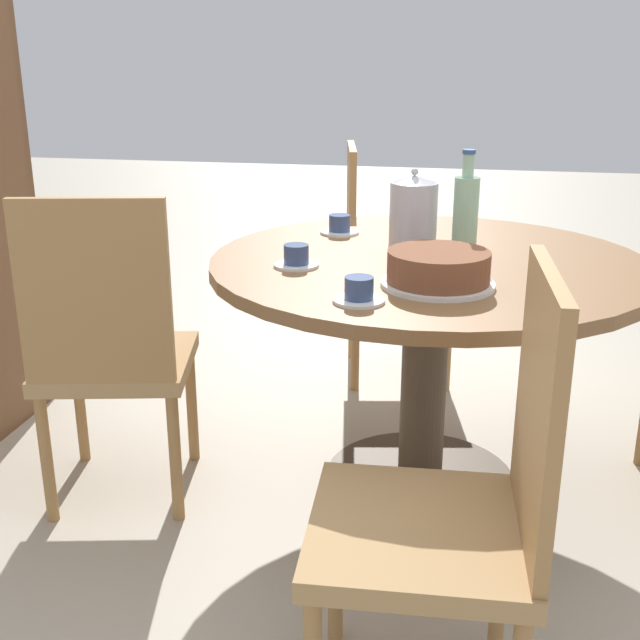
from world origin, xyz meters
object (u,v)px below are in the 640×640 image
object	(u,v)px
chair_d	(111,349)
water_bottle	(465,214)
cup_a	(340,226)
cup_b	(296,258)
coffee_pot	(413,216)
cake_main	(438,269)
chair_a	(458,504)
chair_c	(382,261)
cup_c	(359,292)

from	to	relation	value
chair_d	water_bottle	size ratio (longest dim) A/B	3.08
cup_a	cup_b	xyz separation A→B (m)	(-0.43, 0.05, 0.00)
coffee_pot	cake_main	size ratio (longest dim) A/B	0.87
coffee_pot	cup_b	world-z (taller)	coffee_pot
chair_a	water_bottle	distance (m)	1.00
chair_c	coffee_pot	xyz separation A→B (m)	(-0.83, -0.18, 0.35)
cup_b	cake_main	bearing A→B (deg)	-107.11
chair_c	water_bottle	xyz separation A→B (m)	(-0.84, -0.33, 0.36)
chair_a	cup_b	size ratio (longest dim) A/B	7.52
chair_d	coffee_pot	world-z (taller)	coffee_pot
coffee_pot	water_bottle	world-z (taller)	water_bottle
cake_main	cup_a	xyz separation A→B (m)	(0.55, 0.34, -0.02)
chair_d	water_bottle	world-z (taller)	water_bottle
coffee_pot	cup_c	xyz separation A→B (m)	(-0.48, 0.08, -0.09)
chair_c	cake_main	xyz separation A→B (m)	(-1.15, -0.27, 0.28)
cup_c	chair_d	bearing A→B (deg)	75.95
coffee_pot	cup_b	distance (m)	0.37
cake_main	cup_b	world-z (taller)	cake_main
cup_a	chair_a	bearing A→B (deg)	-159.92
chair_a	chair_d	size ratio (longest dim) A/B	1.00
cup_a	water_bottle	bearing A→B (deg)	-121.07
coffee_pot	cup_b	size ratio (longest dim) A/B	2.00
chair_c	cup_c	world-z (taller)	chair_c
coffee_pot	cup_c	bearing A→B (deg)	170.30
chair_d	cup_a	size ratio (longest dim) A/B	7.52
chair_d	water_bottle	xyz separation A→B (m)	(0.29, -0.96, 0.36)
chair_d	cup_a	bearing A→B (deg)	-148.87
cup_a	chair_c	bearing A→B (deg)	-6.90
coffee_pot	chair_c	bearing A→B (deg)	12.11
cake_main	water_bottle	bearing A→B (deg)	-10.16
chair_a	cup_a	xyz separation A→B (m)	(1.17, 0.43, 0.26)
cup_b	cup_c	xyz separation A→B (m)	(-0.29, -0.22, 0.00)
chair_a	cup_a	world-z (taller)	chair_a
cup_a	cup_b	world-z (taller)	same
cup_b	coffee_pot	bearing A→B (deg)	-56.48
chair_c	cup_c	distance (m)	1.35
chair_d	chair_a	bearing A→B (deg)	134.85
cup_b	chair_a	bearing A→B (deg)	-147.40
chair_a	coffee_pot	distance (m)	1.02
chair_a	chair_d	bearing A→B (deg)	-126.08
chair_d	cup_c	size ratio (longest dim) A/B	7.52
cup_b	chair_d	bearing A→B (deg)	101.53
coffee_pot	cup_c	world-z (taller)	coffee_pot
chair_a	cup_c	size ratio (longest dim) A/B	7.52
chair_c	cup_a	size ratio (longest dim) A/B	7.52
chair_c	cup_b	distance (m)	1.07
coffee_pot	cup_a	world-z (taller)	coffee_pot
coffee_pot	cup_a	bearing A→B (deg)	47.49
chair_a	cup_c	distance (m)	0.58
cup_c	coffee_pot	bearing A→B (deg)	-9.70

